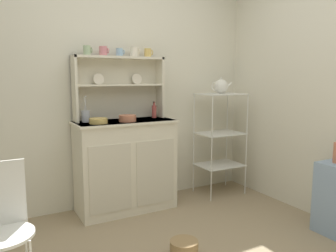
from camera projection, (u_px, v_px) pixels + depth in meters
name	position (u px, v px, depth m)	size (l,w,h in m)	color
wall_back	(111.00, 86.00, 3.46)	(3.84, 0.05, 2.50)	silver
hutch_cabinet	(126.00, 164.00, 3.37)	(0.99, 0.45, 0.91)	silver
hutch_shelf_unit	(118.00, 83.00, 3.39)	(0.92, 0.18, 0.63)	beige
bakers_rack	(220.00, 130.00, 3.82)	(0.50, 0.37, 1.15)	silver
wire_chair	(0.00, 221.00, 1.94)	(0.36, 0.36, 0.85)	white
floor_basket	(184.00, 249.00, 2.52)	(0.21, 0.21, 0.12)	#93754C
cup_sage_0	(87.00, 50.00, 3.17)	(0.08, 0.07, 0.09)	#9EB78E
cup_rose_1	(103.00, 51.00, 3.24)	(0.09, 0.08, 0.09)	#D17A84
cup_sky_2	(120.00, 52.00, 3.32)	(0.08, 0.07, 0.08)	#8EB2D1
cup_cream_3	(135.00, 52.00, 3.39)	(0.10, 0.08, 0.09)	silver
cup_gold_4	(148.00, 53.00, 3.47)	(0.09, 0.07, 0.09)	#DBB760
bowl_mixing_large	(98.00, 121.00, 3.10)	(0.17, 0.17, 0.05)	#DBB760
bowl_floral_medium	(128.00, 118.00, 3.24)	(0.17, 0.17, 0.06)	#C67556
jam_bottle	(154.00, 111.00, 3.54)	(0.05, 0.05, 0.17)	#B74C47
utensil_jar	(86.00, 116.00, 3.19)	(0.08, 0.08, 0.25)	#B2B7C6
porcelain_teapot	(221.00, 86.00, 3.75)	(0.25, 0.16, 0.18)	white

